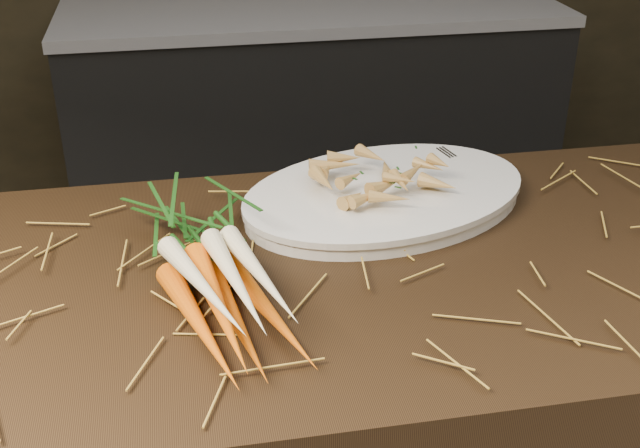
{
  "coord_description": "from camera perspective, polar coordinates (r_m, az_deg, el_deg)",
  "views": [
    {
      "loc": [
        -0.21,
        -0.7,
        1.52
      ],
      "look_at": [
        -0.02,
        0.32,
        0.96
      ],
      "focal_mm": 45.0,
      "sensor_mm": 36.0,
      "label": 1
    }
  ],
  "objects": [
    {
      "name": "straw_bedding",
      "position": [
        1.19,
        1.06,
        -2.56
      ],
      "size": [
        1.4,
        0.6,
        0.02
      ],
      "primitive_type": null,
      "color": "#AB8C2B",
      "rests_on": "main_counter"
    },
    {
      "name": "back_counter",
      "position": [
        3.12,
        -0.48,
        7.68
      ],
      "size": [
        1.82,
        0.62,
        0.84
      ],
      "color": "black",
      "rests_on": "ground"
    },
    {
      "name": "roasted_veg_heap",
      "position": [
        1.35,
        4.74,
        3.45
      ],
      "size": [
        0.29,
        0.25,
        0.06
      ],
      "primitive_type": null,
      "rotation": [
        0.0,
        0.0,
        0.31
      ],
      "color": "#C68D3C",
      "rests_on": "serving_platter"
    },
    {
      "name": "root_veg_bunch",
      "position": [
        1.16,
        -8.44,
        -1.5
      ],
      "size": [
        0.27,
        0.53,
        0.1
      ],
      "rotation": [
        0.0,
        0.0,
        0.21
      ],
      "color": "#C93B02",
      "rests_on": "main_counter"
    },
    {
      "name": "serving_fork",
      "position": [
        1.44,
        11.2,
        3.55
      ],
      "size": [
        0.06,
        0.19,
        0.0
      ],
      "primitive_type": "cube",
      "rotation": [
        0.0,
        0.0,
        0.22
      ],
      "color": "silver",
      "rests_on": "serving_platter"
    },
    {
      "name": "serving_platter",
      "position": [
        1.37,
        4.67,
        1.87
      ],
      "size": [
        0.58,
        0.47,
        0.03
      ],
      "primitive_type": null,
      "rotation": [
        0.0,
        0.0,
        0.31
      ],
      "color": "white",
      "rests_on": "main_counter"
    }
  ]
}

